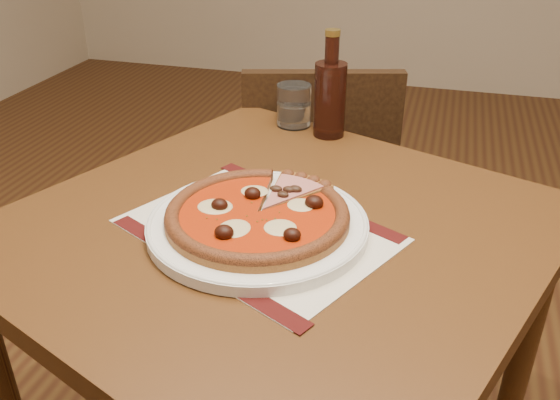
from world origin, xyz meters
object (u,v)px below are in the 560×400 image
(table, at_px, (277,273))
(bottle, at_px, (330,96))
(pizza, at_px, (257,214))
(water_glass, at_px, (294,105))
(plate, at_px, (258,225))
(chair_far, at_px, (317,186))

(table, height_order, bottle, bottle)
(pizza, bearing_deg, water_glass, 97.66)
(table, relative_size, plate, 2.98)
(pizza, bearing_deg, plate, 72.66)
(plate, bearing_deg, water_glass, 97.68)
(table, bearing_deg, chair_far, 96.49)
(chair_far, distance_m, plate, 0.75)
(pizza, bearing_deg, bottle, 86.48)
(chair_far, xyz_separation_m, pizza, (0.05, -0.70, 0.30))
(water_glass, bearing_deg, bottle, -21.59)
(table, bearing_deg, water_glass, 101.10)
(table, distance_m, water_glass, 0.45)
(table, distance_m, pizza, 0.14)
(bottle, bearing_deg, water_glass, 158.41)
(pizza, height_order, bottle, bottle)
(plate, relative_size, water_glass, 3.75)
(plate, distance_m, water_glass, 0.46)
(plate, bearing_deg, pizza, -107.34)
(plate, relative_size, pizza, 1.21)
(water_glass, relative_size, bottle, 0.41)
(pizza, height_order, water_glass, water_glass)
(bottle, bearing_deg, chair_far, 106.13)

